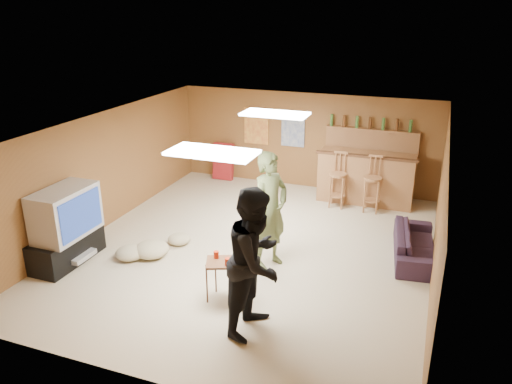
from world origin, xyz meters
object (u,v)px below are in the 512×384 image
(person_black, at_px, (256,261))
(sofa, at_px, (415,244))
(bar_counter, at_px, (366,178))
(tv_body, at_px, (65,212))
(person_olive, at_px, (270,211))
(tray_table, at_px, (224,281))

(person_black, distance_m, sofa, 3.40)
(person_black, bearing_deg, bar_counter, -0.01)
(tv_body, height_order, sofa, tv_body)
(bar_counter, relative_size, person_black, 1.01)
(person_olive, xyz_separation_m, sofa, (2.23, 1.09, -0.72))
(bar_counter, distance_m, sofa, 2.61)
(person_olive, bearing_deg, bar_counter, 8.07)
(person_olive, relative_size, person_black, 0.98)
(person_black, height_order, sofa, person_black)
(tray_table, bearing_deg, sofa, 42.70)
(person_black, height_order, tray_table, person_black)
(person_black, xyz_separation_m, tray_table, (-0.66, 0.45, -0.67))
(bar_counter, height_order, sofa, bar_counter)
(bar_counter, height_order, tray_table, bar_counter)
(sofa, xyz_separation_m, tray_table, (-2.50, -2.31, 0.07))
(tv_body, distance_m, sofa, 5.80)
(tv_body, height_order, person_olive, person_olive)
(bar_counter, height_order, person_olive, person_olive)
(person_olive, height_order, tray_table, person_olive)
(sofa, relative_size, tray_table, 2.67)
(sofa, distance_m, tray_table, 3.41)
(tv_body, distance_m, bar_counter, 6.09)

